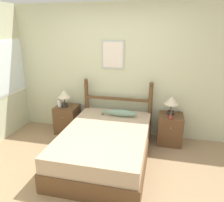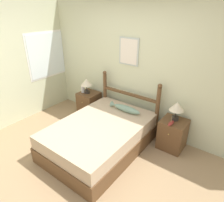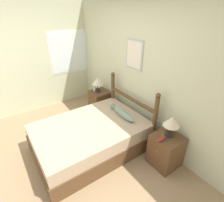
{
  "view_description": "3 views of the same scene",
  "coord_description": "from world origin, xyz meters",
  "px_view_note": "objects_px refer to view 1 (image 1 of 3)",
  "views": [
    {
      "loc": [
        0.86,
        -2.43,
        2.1
      ],
      "look_at": [
        0.05,
        0.98,
        0.92
      ],
      "focal_mm": 35.0,
      "sensor_mm": 36.0,
      "label": 1
    },
    {
      "loc": [
        2.0,
        -1.65,
        2.44
      ],
      "look_at": [
        0.01,
        1.0,
        0.83
      ],
      "focal_mm": 32.0,
      "sensor_mm": 36.0,
      "label": 2
    },
    {
      "loc": [
        2.34,
        -0.52,
        2.36
      ],
      "look_at": [
        0.11,
        1.04,
        0.92
      ],
      "focal_mm": 28.0,
      "sensor_mm": 36.0,
      "label": 3
    }
  ],
  "objects_px": {
    "bottle": "(59,102)",
    "model_boat": "(171,117)",
    "bed": "(105,145)",
    "nightstand_left": "(67,119)",
    "fish_pillow": "(120,113)",
    "table_lamp_left": "(64,95)",
    "nightstand_right": "(170,129)",
    "table_lamp_right": "(172,102)"
  },
  "relations": [
    {
      "from": "nightstand_left",
      "to": "bottle",
      "type": "relative_size",
      "value": 2.69
    },
    {
      "from": "nightstand_left",
      "to": "nightstand_right",
      "type": "bearing_deg",
      "value": 0.0
    },
    {
      "from": "model_boat",
      "to": "nightstand_right",
      "type": "bearing_deg",
      "value": 83.97
    },
    {
      "from": "model_boat",
      "to": "bottle",
      "type": "bearing_deg",
      "value": 177.79
    },
    {
      "from": "nightstand_left",
      "to": "table_lamp_right",
      "type": "distance_m",
      "value": 2.14
    },
    {
      "from": "table_lamp_left",
      "to": "bed",
      "type": "bearing_deg",
      "value": -36.91
    },
    {
      "from": "nightstand_left",
      "to": "fish_pillow",
      "type": "distance_m",
      "value": 1.2
    },
    {
      "from": "table_lamp_left",
      "to": "fish_pillow",
      "type": "height_order",
      "value": "table_lamp_left"
    },
    {
      "from": "bed",
      "to": "nightstand_left",
      "type": "relative_size",
      "value": 3.49
    },
    {
      "from": "nightstand_left",
      "to": "model_boat",
      "type": "xyz_separation_m",
      "value": [
        2.07,
        -0.14,
        0.3
      ]
    },
    {
      "from": "table_lamp_left",
      "to": "bottle",
      "type": "distance_m",
      "value": 0.19
    },
    {
      "from": "model_boat",
      "to": "fish_pillow",
      "type": "distance_m",
      "value": 0.92
    },
    {
      "from": "table_lamp_right",
      "to": "bottle",
      "type": "relative_size",
      "value": 1.66
    },
    {
      "from": "nightstand_left",
      "to": "table_lamp_right",
      "type": "xyz_separation_m",
      "value": [
        2.07,
        0.04,
        0.53
      ]
    },
    {
      "from": "nightstand_left",
      "to": "table_lamp_left",
      "type": "bearing_deg",
      "value": -130.64
    },
    {
      "from": "bed",
      "to": "table_lamp_right",
      "type": "xyz_separation_m",
      "value": [
        1.03,
        0.87,
        0.55
      ]
    },
    {
      "from": "table_lamp_right",
      "to": "bottle",
      "type": "height_order",
      "value": "table_lamp_right"
    },
    {
      "from": "table_lamp_left",
      "to": "model_boat",
      "type": "distance_m",
      "value": 2.11
    },
    {
      "from": "model_boat",
      "to": "fish_pillow",
      "type": "height_order",
      "value": "model_boat"
    },
    {
      "from": "bottle",
      "to": "bed",
      "type": "bearing_deg",
      "value": -33.55
    },
    {
      "from": "bed",
      "to": "nightstand_left",
      "type": "distance_m",
      "value": 1.33
    },
    {
      "from": "fish_pillow",
      "to": "bottle",
      "type": "bearing_deg",
      "value": 174.3
    },
    {
      "from": "table_lamp_right",
      "to": "nightstand_left",
      "type": "bearing_deg",
      "value": -178.81
    },
    {
      "from": "bottle",
      "to": "nightstand_left",
      "type": "bearing_deg",
      "value": 23.83
    },
    {
      "from": "table_lamp_left",
      "to": "fish_pillow",
      "type": "distance_m",
      "value": 1.2
    },
    {
      "from": "table_lamp_left",
      "to": "fish_pillow",
      "type": "bearing_deg",
      "value": -7.49
    },
    {
      "from": "table_lamp_left",
      "to": "bottle",
      "type": "xyz_separation_m",
      "value": [
        -0.1,
        -0.03,
        -0.16
      ]
    },
    {
      "from": "model_boat",
      "to": "fish_pillow",
      "type": "xyz_separation_m",
      "value": [
        -0.92,
        -0.04,
        0.01
      ]
    },
    {
      "from": "nightstand_right",
      "to": "table_lamp_right",
      "type": "relative_size",
      "value": 1.62
    },
    {
      "from": "table_lamp_right",
      "to": "model_boat",
      "type": "distance_m",
      "value": 0.29
    },
    {
      "from": "bottle",
      "to": "fish_pillow",
      "type": "distance_m",
      "value": 1.28
    },
    {
      "from": "bottle",
      "to": "nightstand_right",
      "type": "bearing_deg",
      "value": 1.42
    },
    {
      "from": "bed",
      "to": "nightstand_right",
      "type": "relative_size",
      "value": 3.49
    },
    {
      "from": "bottle",
      "to": "model_boat",
      "type": "xyz_separation_m",
      "value": [
        2.19,
        -0.08,
        -0.07
      ]
    },
    {
      "from": "nightstand_right",
      "to": "fish_pillow",
      "type": "relative_size",
      "value": 0.85
    },
    {
      "from": "bottle",
      "to": "model_boat",
      "type": "relative_size",
      "value": 1.02
    },
    {
      "from": "bed",
      "to": "table_lamp_left",
      "type": "bearing_deg",
      "value": 143.09
    },
    {
      "from": "nightstand_left",
      "to": "table_lamp_right",
      "type": "bearing_deg",
      "value": 1.19
    },
    {
      "from": "model_boat",
      "to": "table_lamp_right",
      "type": "bearing_deg",
      "value": 89.91
    },
    {
      "from": "nightstand_left",
      "to": "fish_pillow",
      "type": "xyz_separation_m",
      "value": [
        1.15,
        -0.18,
        0.31
      ]
    },
    {
      "from": "nightstand_right",
      "to": "fish_pillow",
      "type": "bearing_deg",
      "value": -168.99
    },
    {
      "from": "fish_pillow",
      "to": "nightstand_left",
      "type": "bearing_deg",
      "value": 171.0
    }
  ]
}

